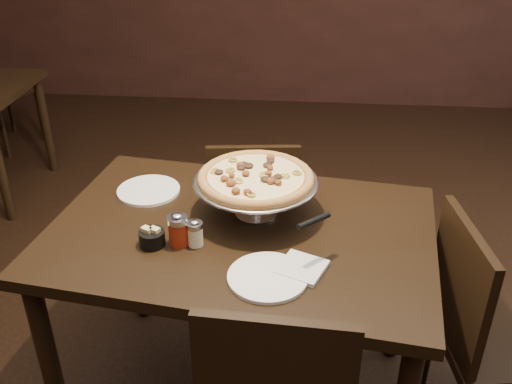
{
  "coord_description": "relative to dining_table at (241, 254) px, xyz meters",
  "views": [
    {
      "loc": [
        0.13,
        -1.63,
        1.92
      ],
      "look_at": [
        -0.02,
        0.08,
        0.95
      ],
      "focal_mm": 40.0,
      "sensor_mm": 36.0,
      "label": 1
    }
  ],
  "objects": [
    {
      "name": "room",
      "position": [
        0.13,
        -0.0,
        0.68
      ],
      "size": [
        6.04,
        7.04,
        2.84
      ],
      "color": "black",
      "rests_on": "ground"
    },
    {
      "name": "dining_table",
      "position": [
        0.0,
        0.0,
        0.0
      ],
      "size": [
        1.44,
        1.06,
        0.83
      ],
      "rotation": [
        0.0,
        0.0,
        -0.14
      ],
      "color": "black",
      "rests_on": "ground"
    },
    {
      "name": "pizza_stand",
      "position": [
        0.05,
        0.1,
        0.26
      ],
      "size": [
        0.44,
        0.44,
        0.18
      ],
      "color": "#BBBBC2",
      "rests_on": "dining_table"
    },
    {
      "name": "parmesan_shaker",
      "position": [
        -0.14,
        -0.11,
        0.15
      ],
      "size": [
        0.05,
        0.05,
        0.1
      ],
      "color": "#FBF1C3",
      "rests_on": "dining_table"
    },
    {
      "name": "pepper_flake_shaker",
      "position": [
        -0.19,
        -0.12,
        0.17
      ],
      "size": [
        0.07,
        0.07,
        0.12
      ],
      "color": "maroon",
      "rests_on": "dining_table"
    },
    {
      "name": "packet_caddy",
      "position": [
        -0.28,
        -0.13,
        0.14
      ],
      "size": [
        0.09,
        0.09,
        0.07
      ],
      "rotation": [
        0.0,
        0.0,
        -0.43
      ],
      "color": "black",
      "rests_on": "dining_table"
    },
    {
      "name": "napkin_stack",
      "position": [
        0.22,
        -0.22,
        0.12
      ],
      "size": [
        0.18,
        0.18,
        0.01
      ],
      "primitive_type": "cube",
      "rotation": [
        0.0,
        0.0,
        -0.4
      ],
      "color": "silver",
      "rests_on": "dining_table"
    },
    {
      "name": "plate_left",
      "position": [
        -0.38,
        0.22,
        0.12
      ],
      "size": [
        0.24,
        0.24,
        0.01
      ],
      "primitive_type": "cylinder",
      "color": "white",
      "rests_on": "dining_table"
    },
    {
      "name": "plate_near",
      "position": [
        0.11,
        -0.27,
        0.12
      ],
      "size": [
        0.25,
        0.25,
        0.01
      ],
      "primitive_type": "cylinder",
      "color": "white",
      "rests_on": "dining_table"
    },
    {
      "name": "serving_spatula",
      "position": [
        0.25,
        -0.16,
        0.25
      ],
      "size": [
        0.17,
        0.17,
        0.02
      ],
      "rotation": [
        0.0,
        0.0,
        -0.81
      ],
      "color": "#BBBBC2",
      "rests_on": "pizza_stand"
    },
    {
      "name": "chair_far",
      "position": [
        -0.02,
        0.68,
        -0.24
      ],
      "size": [
        0.46,
        0.46,
        0.88
      ],
      "rotation": [
        0.0,
        0.0,
        3.25
      ],
      "color": "black",
      "rests_on": "ground"
    },
    {
      "name": "chair_side",
      "position": [
        0.87,
        -0.07,
        -0.22
      ],
      "size": [
        0.49,
        0.49,
        0.93
      ],
      "rotation": [
        0.0,
        0.0,
        1.71
      ],
      "color": "black",
      "rests_on": "ground"
    }
  ]
}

